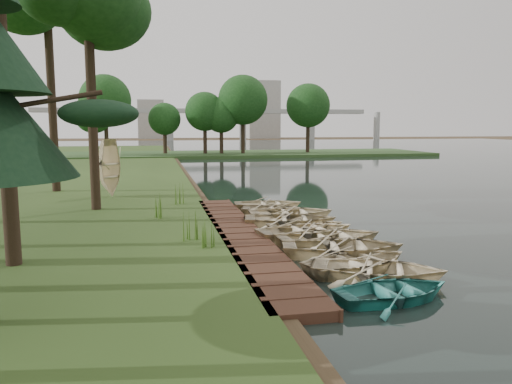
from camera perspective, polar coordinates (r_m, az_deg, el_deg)
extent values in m
plane|color=#3D2F1D|center=(18.55, 3.12, -5.34)|extent=(300.00, 300.00, 0.00)
cube|color=#3B2216|center=(18.18, -1.78, -5.12)|extent=(1.60, 16.00, 0.30)
cube|color=#2C4920|center=(68.76, -1.06, 4.36)|extent=(50.00, 14.00, 0.45)
cylinder|color=black|center=(68.33, -20.79, 6.05)|extent=(0.50, 0.50, 4.80)
sphere|color=#184015|center=(68.35, -20.94, 9.06)|extent=(5.60, 5.60, 5.60)
cylinder|color=black|center=(67.60, -15.17, 6.27)|extent=(0.50, 0.50, 4.80)
sphere|color=#184015|center=(67.63, -15.28, 9.32)|extent=(5.60, 5.60, 5.60)
cylinder|color=black|center=(67.53, -9.49, 6.43)|extent=(0.50, 0.50, 4.80)
sphere|color=#184015|center=(67.56, -9.56, 9.48)|extent=(5.60, 5.60, 5.60)
cylinder|color=black|center=(68.12, -3.84, 6.52)|extent=(0.50, 0.50, 4.80)
sphere|color=#184015|center=(68.15, -3.87, 9.55)|extent=(5.60, 5.60, 5.60)
cylinder|color=black|center=(69.35, 1.66, 6.56)|extent=(0.50, 0.50, 4.80)
sphere|color=#184015|center=(69.37, 1.67, 9.53)|extent=(5.60, 5.60, 5.60)
cylinder|color=black|center=(71.18, 6.92, 6.53)|extent=(0.50, 0.50, 4.80)
sphere|color=#184015|center=(71.20, 6.97, 9.43)|extent=(5.60, 5.60, 5.60)
cylinder|color=black|center=(73.57, 11.88, 6.46)|extent=(0.50, 0.50, 4.80)
sphere|color=#184015|center=(73.59, 11.96, 9.26)|extent=(5.60, 5.60, 5.60)
cube|color=#A5A5A0|center=(138.30, -5.66, 9.20)|extent=(90.00, 4.00, 1.20)
cylinder|color=#A5A5A0|center=(138.33, -18.19, 7.20)|extent=(1.80, 1.80, 8.00)
cylinder|color=#A5A5A0|center=(137.55, -9.82, 7.47)|extent=(1.80, 1.80, 8.00)
cylinder|color=#A5A5A0|center=(139.66, -1.52, 7.58)|extent=(1.80, 1.80, 8.00)
cylinder|color=#A5A5A0|center=(144.53, 6.38, 7.53)|extent=(1.80, 1.80, 8.00)
cylinder|color=#A5A5A0|center=(151.91, 13.63, 7.37)|extent=(1.80, 1.80, 8.00)
cube|color=#A5A5A0|center=(161.31, 0.75, 9.36)|extent=(10.00, 8.00, 18.00)
cube|color=#A5A5A0|center=(162.48, -11.91, 8.13)|extent=(8.00, 8.00, 12.00)
imported|color=teal|center=(12.43, 15.56, -10.48)|extent=(3.25, 2.52, 0.62)
imported|color=beige|center=(13.83, 13.79, -8.32)|extent=(4.27, 3.77, 0.73)
imported|color=beige|center=(14.58, 11.69, -7.47)|extent=(3.99, 3.35, 0.71)
imported|color=beige|center=(16.00, 9.88, -5.90)|extent=(4.34, 3.48, 0.80)
imported|color=beige|center=(17.35, 8.42, -4.83)|extent=(3.89, 2.86, 0.78)
imported|color=beige|center=(18.32, 5.85, -4.14)|extent=(4.15, 3.28, 0.77)
imported|color=beige|center=(19.51, 5.80, -3.62)|extent=(3.24, 2.44, 0.64)
imported|color=beige|center=(20.38, 3.93, -2.91)|extent=(4.20, 3.35, 0.78)
imported|color=beige|center=(21.90, 4.06, -2.17)|extent=(3.89, 2.88, 0.78)
imported|color=beige|center=(23.07, 2.23, -1.82)|extent=(3.68, 3.10, 0.65)
imported|color=beige|center=(24.51, 1.39, -1.21)|extent=(3.49, 2.60, 0.69)
imported|color=beige|center=(28.25, -16.26, 0.14)|extent=(3.85, 3.70, 0.65)
cylinder|color=black|center=(15.17, -26.95, 9.79)|extent=(0.43, 0.43, 9.30)
cylinder|color=black|center=(23.99, -18.26, 9.64)|extent=(0.43, 0.43, 9.72)
cylinder|color=black|center=(31.58, -22.33, 10.39)|extent=(0.47, 0.47, 11.37)
cone|color=#3F661E|center=(17.11, -7.58, -3.93)|extent=(0.60, 0.60, 0.91)
cone|color=#3F661E|center=(15.92, -5.29, -4.86)|extent=(0.60, 0.60, 0.86)
cone|color=#3F661E|center=(21.24, -11.08, -1.66)|extent=(0.60, 0.60, 0.97)
cone|color=#3F661E|center=(24.91, -8.86, -0.23)|extent=(0.60, 0.60, 0.98)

